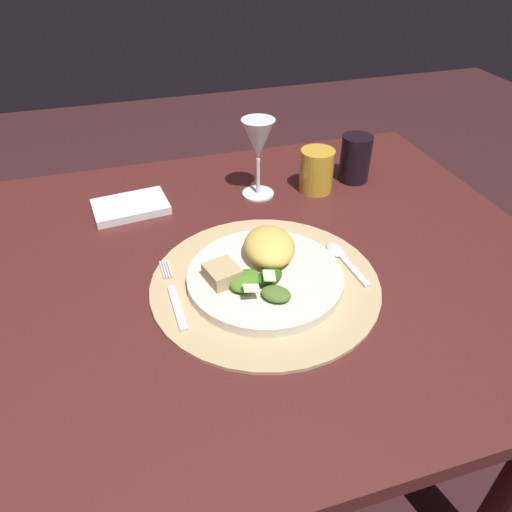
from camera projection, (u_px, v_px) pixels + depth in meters
The scene contains 13 objects.
ground_plane at pixel (240, 478), 1.23m from camera, with size 6.00×6.00×0.00m, color #35191C.
dining_table at pixel (234, 334), 0.90m from camera, with size 1.11×0.84×0.71m.
placemat at pixel (265, 283), 0.75m from camera, with size 0.36×0.36×0.01m, color tan.
dinner_plate at pixel (265, 277), 0.74m from camera, with size 0.25×0.25×0.02m, color silver.
pasta_serving at pixel (269, 246), 0.76m from camera, with size 0.10×0.08×0.04m, color #E3BC54.
salad_greens at pixel (260, 283), 0.71m from camera, with size 0.10×0.10×0.03m.
bread_piece at pixel (222, 274), 0.72m from camera, with size 0.05×0.05×0.02m, color tan.
fork at pixel (174, 297), 0.72m from camera, with size 0.02×0.17×0.00m.
spoon at pixel (341, 255), 0.80m from camera, with size 0.03×0.13×0.01m.
napkin at pixel (131, 207), 0.93m from camera, with size 0.14×0.09×0.02m, color white.
wine_glass at pixel (258, 143), 0.91m from camera, with size 0.07×0.07×0.16m.
amber_tumbler at pixel (316, 171), 0.97m from camera, with size 0.07×0.07×0.09m, color gold.
dark_tumbler at pixel (355, 158), 1.01m from camera, with size 0.06×0.06×0.10m, color black.
Camera 1 is at (-0.14, -0.62, 1.20)m, focal length 33.25 mm.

